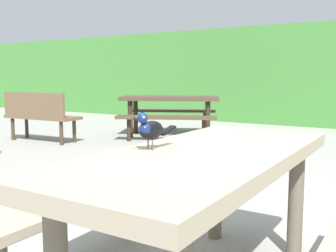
{
  "coord_description": "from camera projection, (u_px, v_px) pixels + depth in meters",
  "views": [
    {
      "loc": [
        0.85,
        -1.82,
        1.09
      ],
      "look_at": [
        -0.23,
        -0.12,
        0.84
      ],
      "focal_mm": 42.37,
      "sensor_mm": 36.0,
      "label": 1
    }
  ],
  "objects": [
    {
      "name": "park_bench_side",
      "position": [
        39.0,
        113.0,
        6.67
      ],
      "size": [
        1.43,
        0.54,
        0.84
      ],
      "color": "brown",
      "rests_on": "ground"
    },
    {
      "name": "bird_grackle",
      "position": [
        150.0,
        129.0,
        1.89
      ],
      "size": [
        0.09,
        0.29,
        0.18
      ],
      "color": "black",
      "rests_on": "picnic_table_foreground"
    },
    {
      "name": "picnic_table_mid_right",
      "position": [
        170.0,
        106.0,
        7.37
      ],
      "size": [
        2.28,
        2.27,
        0.74
      ],
      "color": "#473828",
      "rests_on": "ground"
    },
    {
      "name": "picnic_table_foreground",
      "position": [
        205.0,
        188.0,
        1.92
      ],
      "size": [
        1.7,
        1.81,
        0.74
      ],
      "color": "gray",
      "rests_on": "ground"
    }
  ]
}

